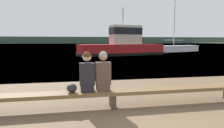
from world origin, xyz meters
The scene contains 8 objects.
water_surface centered at (0.00, 126.22, 0.00)m, with size 240.00×240.00×0.00m, color teal.
far_shoreline centered at (0.00, 189.99, 2.86)m, with size 600.00×12.00×5.72m, color #2D3D2D.
bench_main centered at (-0.40, 2.61, 0.38)m, with size 7.72×0.49×0.45m.
person_left centered at (-1.06, 2.60, 0.94)m, with size 0.38×0.37×1.03m.
person_right centered at (-0.65, 2.60, 0.93)m, with size 0.38×0.37×1.04m.
shopping_bag centered at (-1.45, 2.59, 0.57)m, with size 0.25×0.22×0.23m.
tugboat_red centered at (4.65, 21.84, 1.16)m, with size 11.33×5.31×5.82m.
moored_sailboat centered at (15.10, 27.92, 0.54)m, with size 9.76×5.58×9.30m.
Camera 1 is at (-1.38, -2.41, 1.74)m, focal length 32.00 mm.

